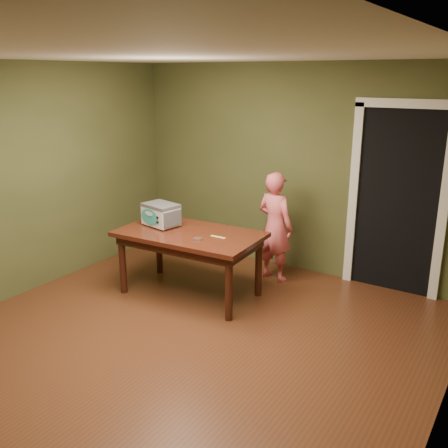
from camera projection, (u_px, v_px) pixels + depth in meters
name	position (u px, v px, depth m)	size (l,w,h in m)	color
floor	(173.00, 349.00, 4.63)	(5.00, 5.00, 0.00)	#562A18
room_shell	(167.00, 167.00, 4.14)	(4.52, 5.02, 2.61)	#4F522B
doorway	(403.00, 197.00, 5.89)	(1.10, 0.66, 2.25)	black
dining_table	(190.00, 241.00, 5.62)	(1.65, 0.99, 0.75)	#3C190D
toy_oven	(161.00, 214.00, 5.79)	(0.47, 0.36, 0.26)	#4C4F54
baking_pan	(198.00, 239.00, 5.33)	(0.10, 0.10, 0.02)	silver
spatula	(218.00, 237.00, 5.41)	(0.18, 0.03, 0.01)	#FFE06E
child	(275.00, 227.00, 6.05)	(0.49, 0.32, 1.35)	#ED6169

